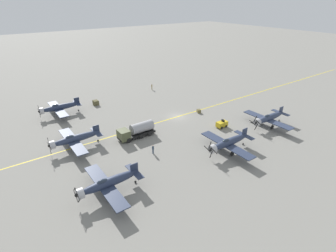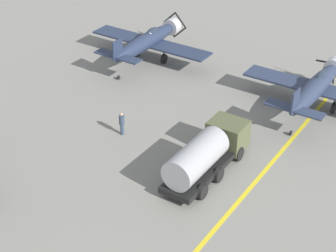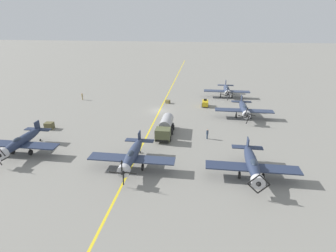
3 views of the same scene
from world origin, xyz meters
The scene contains 13 objects.
ground_plane centered at (0.00, 0.00, 0.00)m, with size 400.00×400.00×0.00m, color gray.
taxiway_stripe centered at (0.00, 0.00, 0.00)m, with size 0.30×160.00×0.01m, color yellow.
airplane_far_center centered at (-0.31, 25.19, 2.01)m, with size 12.00×9.98×3.80m.
airplane_near_left centered at (-16.00, -13.63, 2.01)m, with size 12.00×9.98×3.74m.
airplane_far_right centered at (17.81, 23.18, 2.01)m, with size 12.00×9.98×3.65m.
airplane_far_left centered at (-16.41, 25.43, 2.01)m, with size 12.00×9.98×3.65m.
airplane_mid_left centered at (-18.42, 2.10, 2.01)m, with size 12.00×9.98×3.76m.
fuel_tanker centered at (-3.25, 13.26, 1.51)m, with size 2.68×8.00×2.98m.
tow_tractor centered at (-10.37, -4.70, 0.79)m, with size 1.57×2.60×1.79m.
ground_crew_walking centered at (-10.75, 13.93, 0.99)m, with size 0.39×0.39×1.81m.
ground_crew_inspecting centered at (21.32, -6.06, 1.01)m, with size 0.40×0.40×1.84m.
supply_crate_by_tanker centered at (19.16, 13.34, 0.64)m, with size 1.53×1.27×1.27m, color brown.
supply_crate_mid_lane centered at (-1.12, -6.00, 0.42)m, with size 1.02×0.85×0.85m, color brown.
Camera 3 is at (-9.46, 56.25, 19.48)m, focal length 28.00 mm.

